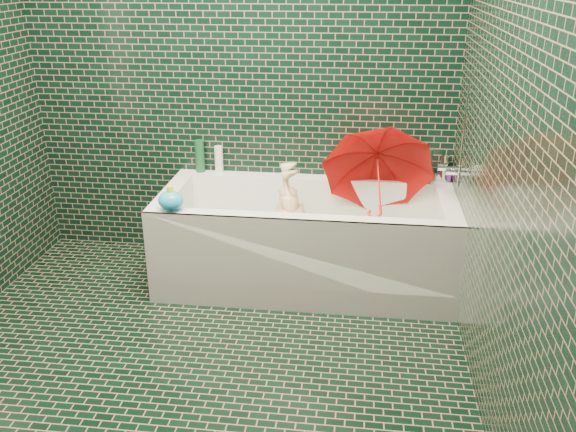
# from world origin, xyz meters

# --- Properties ---
(floor) EXTENTS (2.80, 2.80, 0.00)m
(floor) POSITION_xyz_m (0.00, 0.00, 0.00)
(floor) COLOR black
(floor) RESTS_ON ground
(wall_back) EXTENTS (2.80, 0.00, 2.80)m
(wall_back) POSITION_xyz_m (0.00, 1.40, 1.25)
(wall_back) COLOR black
(wall_back) RESTS_ON floor
(wall_right) EXTENTS (0.00, 2.80, 2.80)m
(wall_right) POSITION_xyz_m (1.30, 0.00, 1.25)
(wall_right) COLOR black
(wall_right) RESTS_ON floor
(bathtub) EXTENTS (1.70, 0.75, 0.55)m
(bathtub) POSITION_xyz_m (0.45, 1.01, 0.21)
(bathtub) COLOR white
(bathtub) RESTS_ON floor
(bath_mat) EXTENTS (1.35, 0.47, 0.01)m
(bath_mat) POSITION_xyz_m (0.45, 1.02, 0.16)
(bath_mat) COLOR green
(bath_mat) RESTS_ON bathtub
(water) EXTENTS (1.48, 0.53, 0.00)m
(water) POSITION_xyz_m (0.45, 1.02, 0.30)
(water) COLOR silver
(water) RESTS_ON bathtub
(faucet) EXTENTS (0.18, 0.19, 0.55)m
(faucet) POSITION_xyz_m (1.26, 1.02, 0.77)
(faucet) COLOR silver
(faucet) RESTS_ON wall_right
(child) EXTENTS (0.87, 0.38, 0.31)m
(child) POSITION_xyz_m (0.40, 0.99, 0.31)
(child) COLOR #E0B98C
(child) RESTS_ON bathtub
(umbrella) EXTENTS (0.76, 0.82, 0.88)m
(umbrella) POSITION_xyz_m (0.86, 1.08, 0.63)
(umbrella) COLOR red
(umbrella) RESTS_ON bathtub
(soap_bottle_a) EXTENTS (0.11, 0.11, 0.23)m
(soap_bottle_a) POSITION_xyz_m (1.25, 1.35, 0.55)
(soap_bottle_a) COLOR white
(soap_bottle_a) RESTS_ON bathtub
(soap_bottle_b) EXTENTS (0.12, 0.12, 0.20)m
(soap_bottle_b) POSITION_xyz_m (1.25, 1.36, 0.55)
(soap_bottle_b) COLOR #501C69
(soap_bottle_b) RESTS_ON bathtub
(soap_bottle_c) EXTENTS (0.17, 0.17, 0.17)m
(soap_bottle_c) POSITION_xyz_m (1.09, 1.37, 0.55)
(soap_bottle_c) COLOR #144927
(soap_bottle_c) RESTS_ON bathtub
(bottle_right_tall) EXTENTS (0.07, 0.07, 0.21)m
(bottle_right_tall) POSITION_xyz_m (1.14, 1.32, 0.66)
(bottle_right_tall) COLOR #144927
(bottle_right_tall) RESTS_ON bathtub
(bottle_right_pump) EXTENTS (0.06, 0.06, 0.17)m
(bottle_right_pump) POSITION_xyz_m (1.25, 1.36, 0.64)
(bottle_right_pump) COLOR silver
(bottle_right_pump) RESTS_ON bathtub
(bottle_left_tall) EXTENTS (0.08, 0.08, 0.21)m
(bottle_left_tall) POSITION_xyz_m (-0.26, 1.37, 0.65)
(bottle_left_tall) COLOR #144927
(bottle_left_tall) RESTS_ON bathtub
(bottle_left_short) EXTENTS (0.06, 0.06, 0.17)m
(bottle_left_short) POSITION_xyz_m (-0.14, 1.37, 0.63)
(bottle_left_short) COLOR white
(bottle_left_short) RESTS_ON bathtub
(rubber_duck) EXTENTS (0.12, 0.09, 0.10)m
(rubber_duck) POSITION_xyz_m (1.12, 1.37, 0.59)
(rubber_duck) COLOR yellow
(rubber_duck) RESTS_ON bathtub
(bath_toy) EXTENTS (0.14, 0.12, 0.14)m
(bath_toy) POSITION_xyz_m (-0.25, 0.70, 0.61)
(bath_toy) COLOR #1A99ED
(bath_toy) RESTS_ON bathtub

